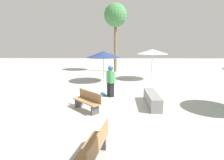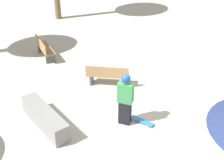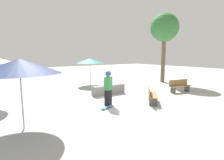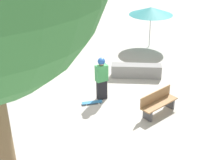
{
  "view_description": "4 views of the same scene",
  "coord_description": "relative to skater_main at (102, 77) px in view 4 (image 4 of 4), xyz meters",
  "views": [
    {
      "loc": [
        -0.6,
        9.22,
        2.86
      ],
      "look_at": [
        -0.42,
        -0.71,
        0.88
      ],
      "focal_mm": 28.0,
      "sensor_mm": 36.0,
      "label": 1
    },
    {
      "loc": [
        -5.58,
        -6.22,
        6.26
      ],
      "look_at": [
        -0.43,
        0.23,
        1.35
      ],
      "focal_mm": 50.0,
      "sensor_mm": 36.0,
      "label": 2
    },
    {
      "loc": [
        6.79,
        -5.18,
        2.55
      ],
      "look_at": [
        -0.71,
        0.17,
        1.21
      ],
      "focal_mm": 28.0,
      "sensor_mm": 36.0,
      "label": 3
    },
    {
      "loc": [
        10.51,
        0.55,
        6.3
      ],
      "look_at": [
        -0.13,
        0.09,
        0.94
      ],
      "focal_mm": 50.0,
      "sensor_mm": 36.0,
      "label": 4
    }
  ],
  "objects": [
    {
      "name": "ground_plane",
      "position": [
        0.34,
        0.32,
        -0.95
      ],
      "size": [
        60.0,
        60.0,
        0.0
      ],
      "primitive_type": "plane",
      "color": "#B2AFA8"
    },
    {
      "name": "skater_main",
      "position": [
        0.0,
        0.0,
        0.0
      ],
      "size": [
        0.47,
        0.54,
        1.77
      ],
      "rotation": [
        0.0,
        0.0,
        5.27
      ],
      "color": "black",
      "rests_on": "ground_plane"
    },
    {
      "name": "shade_umbrella_teal",
      "position": [
        -6.08,
        2.28,
        1.08
      ],
      "size": [
        2.41,
        2.41,
        2.24
      ],
      "color": "#B7B7BC",
      "rests_on": "ground_plane"
    },
    {
      "name": "concrete_ledge",
      "position": [
        -2.05,
        1.43,
        -0.65
      ],
      "size": [
        0.54,
        2.27,
        0.59
      ],
      "rotation": [
        0.0,
        0.0,
        1.55
      ],
      "color": "gray",
      "rests_on": "ground_plane"
    },
    {
      "name": "skateboard",
      "position": [
        0.42,
        -0.36,
        -0.89
      ],
      "size": [
        0.41,
        0.82,
        0.07
      ],
      "rotation": [
        0.0,
        0.0,
        4.99
      ],
      "color": "teal",
      "rests_on": "ground_plane"
    },
    {
      "name": "shade_umbrella_white",
      "position": [
        -3.29,
        -4.91,
        1.39
      ],
      "size": [
        2.51,
        2.51,
        2.54
      ],
      "color": "#B7B7BC",
      "rests_on": "ground_plane"
    },
    {
      "name": "bench_far",
      "position": [
        0.97,
        2.14,
        -0.53
      ],
      "size": [
        1.43,
        1.45,
        0.85
      ],
      "rotation": [
        0.0,
        0.0,
        5.48
      ],
      "color": "#47474C",
      "rests_on": "ground_plane"
    }
  ]
}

